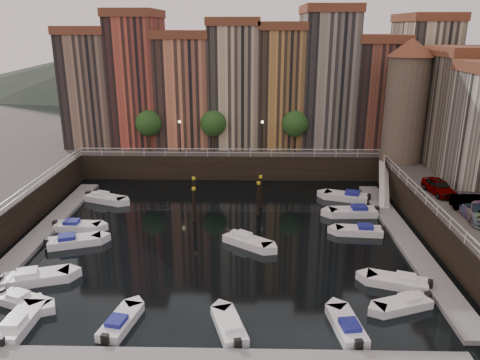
{
  "coord_description": "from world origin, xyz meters",
  "views": [
    {
      "loc": [
        2.54,
        -38.4,
        17.82
      ],
      "look_at": [
        1.6,
        4.0,
        3.96
      ],
      "focal_mm": 35.0,
      "sensor_mm": 36.0,
      "label": 1
    }
  ],
  "objects_px": {
    "car_a": "(439,187)",
    "car_b": "(475,209)",
    "gangway": "(384,182)",
    "boat_left_1": "(35,278)",
    "boat_left_0": "(24,301)",
    "mooring_pilings": "(227,198)",
    "car_c": "(477,211)",
    "boat_left_2": "(73,241)",
    "corner_tower": "(406,99)"
  },
  "relations": [
    {
      "from": "boat_left_0",
      "to": "car_a",
      "type": "xyz_separation_m",
      "value": [
        32.69,
        14.3,
        3.4
      ]
    },
    {
      "from": "boat_left_1",
      "to": "boat_left_2",
      "type": "relative_size",
      "value": 1.05
    },
    {
      "from": "corner_tower",
      "to": "boat_left_2",
      "type": "relative_size",
      "value": 2.91
    },
    {
      "from": "car_c",
      "to": "corner_tower",
      "type": "bearing_deg",
      "value": 96.85
    },
    {
      "from": "gangway",
      "to": "boat_left_0",
      "type": "bearing_deg",
      "value": -144.27
    },
    {
      "from": "car_a",
      "to": "car_b",
      "type": "bearing_deg",
      "value": -87.95
    },
    {
      "from": "boat_left_2",
      "to": "car_a",
      "type": "distance_m",
      "value": 33.23
    },
    {
      "from": "mooring_pilings",
      "to": "gangway",
      "type": "bearing_deg",
      "value": 15.51
    },
    {
      "from": "car_c",
      "to": "car_b",
      "type": "bearing_deg",
      "value": 85.91
    },
    {
      "from": "corner_tower",
      "to": "boat_left_1",
      "type": "distance_m",
      "value": 41.51
    },
    {
      "from": "mooring_pilings",
      "to": "boat_left_0",
      "type": "height_order",
      "value": "mooring_pilings"
    },
    {
      "from": "mooring_pilings",
      "to": "boat_left_1",
      "type": "distance_m",
      "value": 19.29
    },
    {
      "from": "gangway",
      "to": "boat_left_1",
      "type": "height_order",
      "value": "gangway"
    },
    {
      "from": "car_a",
      "to": "car_b",
      "type": "relative_size",
      "value": 0.89
    },
    {
      "from": "boat_left_2",
      "to": "car_b",
      "type": "bearing_deg",
      "value": -19.26
    },
    {
      "from": "mooring_pilings",
      "to": "car_b",
      "type": "xyz_separation_m",
      "value": [
        20.68,
        -7.84,
        2.12
      ]
    },
    {
      "from": "mooring_pilings",
      "to": "car_b",
      "type": "distance_m",
      "value": 22.22
    },
    {
      "from": "corner_tower",
      "to": "car_c",
      "type": "xyz_separation_m",
      "value": [
        0.89,
        -17.54,
        -6.46
      ]
    },
    {
      "from": "boat_left_1",
      "to": "car_c",
      "type": "distance_m",
      "value": 34.66
    },
    {
      "from": "car_a",
      "to": "boat_left_0",
      "type": "bearing_deg",
      "value": -163.93
    },
    {
      "from": "mooring_pilings",
      "to": "car_b",
      "type": "height_order",
      "value": "car_b"
    },
    {
      "from": "boat_left_1",
      "to": "car_c",
      "type": "relative_size",
      "value": 0.98
    },
    {
      "from": "mooring_pilings",
      "to": "car_c",
      "type": "relative_size",
      "value": 1.41
    },
    {
      "from": "boat_left_2",
      "to": "car_a",
      "type": "bearing_deg",
      "value": -9.85
    },
    {
      "from": "gangway",
      "to": "mooring_pilings",
      "type": "xyz_separation_m",
      "value": [
        -16.81,
        -4.67,
        -0.27
      ]
    },
    {
      "from": "car_a",
      "to": "car_b",
      "type": "distance_m",
      "value": 5.5
    },
    {
      "from": "boat_left_1",
      "to": "car_a",
      "type": "height_order",
      "value": "car_a"
    },
    {
      "from": "corner_tower",
      "to": "car_c",
      "type": "relative_size",
      "value": 2.72
    },
    {
      "from": "gangway",
      "to": "car_b",
      "type": "relative_size",
      "value": 1.77
    },
    {
      "from": "gangway",
      "to": "car_b",
      "type": "distance_m",
      "value": 13.22
    },
    {
      "from": "mooring_pilings",
      "to": "car_c",
      "type": "distance_m",
      "value": 22.34
    },
    {
      "from": "gangway",
      "to": "boat_left_0",
      "type": "distance_m",
      "value": 36.67
    },
    {
      "from": "gangway",
      "to": "boat_left_2",
      "type": "relative_size",
      "value": 1.76
    },
    {
      "from": "mooring_pilings",
      "to": "car_a",
      "type": "height_order",
      "value": "car_a"
    },
    {
      "from": "boat_left_2",
      "to": "car_b",
      "type": "distance_m",
      "value": 33.75
    },
    {
      "from": "gangway",
      "to": "boat_left_0",
      "type": "relative_size",
      "value": 2.01
    },
    {
      "from": "gangway",
      "to": "car_a",
      "type": "xyz_separation_m",
      "value": [
        2.94,
        -7.09,
        1.8
      ]
    },
    {
      "from": "car_a",
      "to": "car_b",
      "type": "height_order",
      "value": "car_b"
    },
    {
      "from": "car_a",
      "to": "corner_tower",
      "type": "bearing_deg",
      "value": 82.65
    },
    {
      "from": "car_b",
      "to": "corner_tower",
      "type": "bearing_deg",
      "value": 80.67
    },
    {
      "from": "boat_left_1",
      "to": "mooring_pilings",
      "type": "bearing_deg",
      "value": 27.68
    },
    {
      "from": "car_c",
      "to": "boat_left_2",
      "type": "bearing_deg",
      "value": -177.46
    },
    {
      "from": "mooring_pilings",
      "to": "boat_left_1",
      "type": "height_order",
      "value": "mooring_pilings"
    },
    {
      "from": "boat_left_1",
      "to": "gangway",
      "type": "bearing_deg",
      "value": 13.4
    },
    {
      "from": "boat_left_1",
      "to": "car_c",
      "type": "xyz_separation_m",
      "value": [
        34.07,
        5.38,
        3.36
      ]
    },
    {
      "from": "gangway",
      "to": "mooring_pilings",
      "type": "height_order",
      "value": "gangway"
    },
    {
      "from": "boat_left_2",
      "to": "car_c",
      "type": "height_order",
      "value": "car_c"
    },
    {
      "from": "mooring_pilings",
      "to": "boat_left_2",
      "type": "relative_size",
      "value": 1.51
    },
    {
      "from": "boat_left_0",
      "to": "boat_left_2",
      "type": "height_order",
      "value": "boat_left_2"
    },
    {
      "from": "gangway",
      "to": "corner_tower",
      "type": "bearing_deg",
      "value": 57.2
    }
  ]
}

